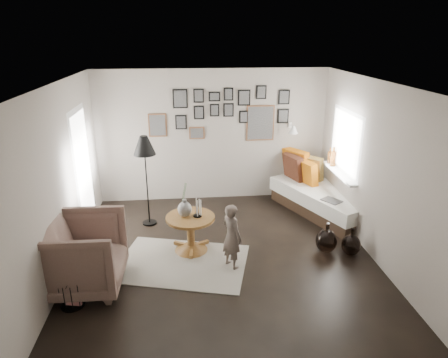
{
  "coord_description": "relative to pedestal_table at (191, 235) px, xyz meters",
  "views": [
    {
      "loc": [
        -0.51,
        -5.25,
        3.23
      ],
      "look_at": [
        0.05,
        0.5,
        1.1
      ],
      "focal_mm": 32.0,
      "sensor_mm": 36.0,
      "label": 1
    }
  ],
  "objects": [
    {
      "name": "daybed",
      "position": [
        2.49,
        1.27,
        0.05
      ],
      "size": [
        1.69,
        2.29,
        1.04
      ],
      "rotation": [
        0.0,
        0.0,
        0.43
      ],
      "color": "black",
      "rests_on": "ground"
    },
    {
      "name": "demijohn_small",
      "position": [
        2.44,
        -0.36,
        -0.1
      ],
      "size": [
        0.29,
        0.29,
        0.45
      ],
      "color": "black",
      "rests_on": "ground"
    },
    {
      "name": "wall_left",
      "position": [
        -1.76,
        -0.28,
        1.03
      ],
      "size": [
        0.0,
        4.8,
        4.8
      ],
      "primitive_type": "plane",
      "rotation": [
        1.57,
        0.0,
        1.57
      ],
      "color": "#9F968B",
      "rests_on": "ground"
    },
    {
      "name": "floor_lamp",
      "position": [
        -0.73,
        1.02,
        1.12
      ],
      "size": [
        0.38,
        0.38,
        1.61
      ],
      "rotation": [
        0.0,
        0.0,
        0.02
      ],
      "color": "black",
      "rests_on": "ground"
    },
    {
      "name": "wall_sconce",
      "position": [
        2.04,
        1.86,
        1.19
      ],
      "size": [
        0.18,
        0.36,
        0.16
      ],
      "color": "white",
      "rests_on": "wall_back"
    },
    {
      "name": "rug",
      "position": [
        -0.14,
        -0.36,
        -0.27
      ],
      "size": [
        2.14,
        1.74,
        0.01
      ],
      "primitive_type": "cube",
      "rotation": [
        0.0,
        0.0,
        -0.25
      ],
      "color": "silver",
      "rests_on": "ground"
    },
    {
      "name": "pedestal_table",
      "position": [
        0.0,
        0.0,
        0.0
      ],
      "size": [
        0.75,
        0.75,
        0.59
      ],
      "rotation": [
        0.0,
        0.0,
        0.24
      ],
      "color": "brown",
      "rests_on": "ground"
    },
    {
      "name": "ceiling",
      "position": [
        0.49,
        -0.28,
        2.33
      ],
      "size": [
        4.8,
        4.8,
        0.0
      ],
      "primitive_type": "plane",
      "rotation": [
        3.14,
        0.0,
        0.0
      ],
      "color": "white",
      "rests_on": "wall_back"
    },
    {
      "name": "wall_front",
      "position": [
        0.49,
        -2.68,
        1.03
      ],
      "size": [
        4.5,
        0.0,
        4.5
      ],
      "primitive_type": "plane",
      "rotation": [
        -1.57,
        0.0,
        0.0
      ],
      "color": "#9F968B",
      "rests_on": "ground"
    },
    {
      "name": "magazine_basket",
      "position": [
        -1.51,
        -1.2,
        -0.1
      ],
      "size": [
        0.29,
        0.29,
        0.35
      ],
      "rotation": [
        0.0,
        0.0,
        -0.04
      ],
      "color": "black",
      "rests_on": "ground"
    },
    {
      "name": "ground",
      "position": [
        0.49,
        -0.28,
        -0.27
      ],
      "size": [
        4.8,
        4.8,
        0.0
      ],
      "primitive_type": "plane",
      "color": "black",
      "rests_on": "ground"
    },
    {
      "name": "window_right",
      "position": [
        2.66,
        1.06,
        0.66
      ],
      "size": [
        0.15,
        1.32,
        1.3
      ],
      "color": "white",
      "rests_on": "wall_right"
    },
    {
      "name": "gallery_wall",
      "position": [
        0.78,
        2.1,
        1.47
      ],
      "size": [
        2.74,
        0.03,
        1.08
      ],
      "color": "brown",
      "rests_on": "wall_back"
    },
    {
      "name": "armchair_cushion",
      "position": [
        -1.42,
        -0.75,
        0.21
      ],
      "size": [
        0.47,
        0.48,
        0.2
      ],
      "primitive_type": "cube",
      "rotation": [
        -0.21,
        0.0,
        -0.05
      ],
      "color": "white",
      "rests_on": "armchair"
    },
    {
      "name": "wall_right",
      "position": [
        2.74,
        -0.28,
        1.03
      ],
      "size": [
        0.0,
        4.8,
        4.8
      ],
      "primitive_type": "plane",
      "rotation": [
        1.57,
        0.0,
        -1.57
      ],
      "color": "#9F968B",
      "rests_on": "ground"
    },
    {
      "name": "candles",
      "position": [
        0.11,
        0.0,
        0.45
      ],
      "size": [
        0.13,
        0.13,
        0.28
      ],
      "color": "black",
      "rests_on": "pedestal_table"
    },
    {
      "name": "vase",
      "position": [
        -0.08,
        0.02,
        0.48
      ],
      "size": [
        0.21,
        0.21,
        0.54
      ],
      "color": "black",
      "rests_on": "pedestal_table"
    },
    {
      "name": "wall_back",
      "position": [
        0.49,
        2.12,
        1.03
      ],
      "size": [
        4.5,
        0.0,
        4.5
      ],
      "primitive_type": "plane",
      "rotation": [
        1.57,
        0.0,
        0.0
      ],
      "color": "#9F968B",
      "rests_on": "ground"
    },
    {
      "name": "armchair",
      "position": [
        -1.45,
        -0.8,
        0.22
      ],
      "size": [
        1.1,
        1.07,
        0.99
      ],
      "primitive_type": "imported",
      "rotation": [
        0.0,
        0.0,
        1.55
      ],
      "color": "brown",
      "rests_on": "ground"
    },
    {
      "name": "magazine_on_daybed",
      "position": [
        2.45,
        0.62,
        0.22
      ],
      "size": [
        0.37,
        0.4,
        0.02
      ],
      "primitive_type": "cube",
      "rotation": [
        0.0,
        0.0,
        0.6
      ],
      "color": "black",
      "rests_on": "daybed"
    },
    {
      "name": "door_left",
      "position": [
        -1.75,
        0.92,
        0.78
      ],
      "size": [
        0.0,
        2.14,
        2.14
      ],
      "color": "white",
      "rests_on": "wall_left"
    },
    {
      "name": "demijohn_large",
      "position": [
        2.09,
        -0.24,
        -0.08
      ],
      "size": [
        0.33,
        0.33,
        0.5
      ],
      "color": "black",
      "rests_on": "ground"
    },
    {
      "name": "child",
      "position": [
        0.58,
        -0.51,
        0.22
      ],
      "size": [
        0.4,
        0.43,
        0.99
      ],
      "primitive_type": "imported",
      "rotation": [
        0.0,
        0.0,
        2.17
      ],
      "color": "#5E524A",
      "rests_on": "ground"
    }
  ]
}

